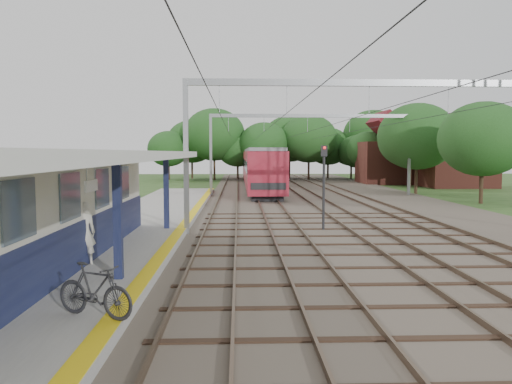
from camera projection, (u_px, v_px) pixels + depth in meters
name	position (u px, v px, depth m)	size (l,w,h in m)	color
ballast_bed	(327.00, 201.00, 37.76)	(18.00, 90.00, 0.10)	#473D33
platform	(126.00, 236.00, 21.41)	(5.00, 52.00, 0.35)	gray
yellow_stripe	(179.00, 231.00, 21.47)	(0.45, 52.00, 0.01)	yellow
station_building	(21.00, 212.00, 14.23)	(3.41, 18.00, 3.40)	beige
canopy	(45.00, 156.00, 13.15)	(6.40, 20.00, 3.44)	#131A3E
rail_tracks	(294.00, 200.00, 37.66)	(11.80, 88.00, 0.15)	brown
catenary_system	(331.00, 125.00, 32.60)	(17.22, 88.00, 7.00)	gray
tree_band	(289.00, 143.00, 64.39)	(31.72, 30.88, 8.82)	#382619
house_near	(457.00, 160.00, 54.06)	(7.00, 6.12, 7.89)	brown
house_far	(394.00, 157.00, 59.84)	(8.00, 6.12, 8.66)	brown
person	(84.00, 233.00, 15.06)	(0.70, 0.46, 1.93)	beige
bicycle	(95.00, 290.00, 10.25)	(0.53, 1.89, 1.14)	black
train	(258.00, 166.00, 55.13)	(3.06, 38.13, 4.01)	black
signal_post	(324.00, 179.00, 23.43)	(0.28, 0.25, 4.07)	black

